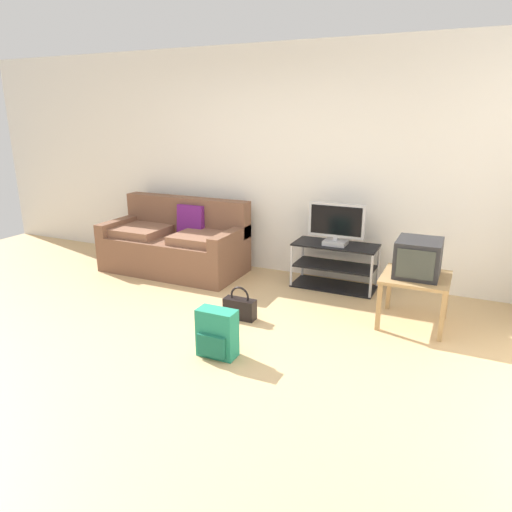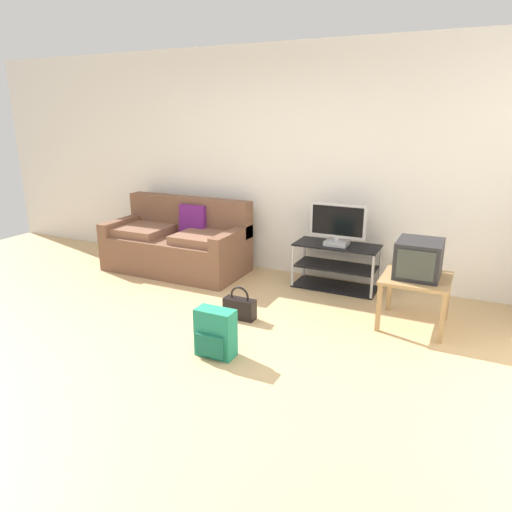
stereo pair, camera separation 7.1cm
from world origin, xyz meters
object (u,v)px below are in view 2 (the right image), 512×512
object	(u,v)px
couch	(178,244)
tv_stand	(336,266)
side_table	(416,283)
handbag	(240,307)
backpack	(215,333)
flat_tv	(338,225)
crt_tv	(419,259)

from	to	relation	value
couch	tv_stand	bearing A→B (deg)	6.57
side_table	handbag	bearing A→B (deg)	-159.43
handbag	backpack	bearing A→B (deg)	-77.49
flat_tv	handbag	distance (m)	1.49
backpack	crt_tv	bearing A→B (deg)	38.88
side_table	backpack	xyz separation A→B (m)	(-1.38, -1.32, -0.22)
tv_stand	crt_tv	bearing A→B (deg)	-34.08
flat_tv	crt_tv	distance (m)	1.13
flat_tv	handbag	world-z (taller)	flat_tv
tv_stand	flat_tv	bearing A→B (deg)	-90.00
flat_tv	side_table	xyz separation A→B (m)	(0.95, -0.63, -0.33)
couch	side_table	xyz separation A→B (m)	(2.95, -0.43, 0.08)
couch	tv_stand	world-z (taller)	couch
tv_stand	crt_tv	xyz separation A→B (m)	(0.95, -0.64, 0.40)
flat_tv	side_table	size ratio (longest dim) A/B	1.05
handbag	crt_tv	bearing A→B (deg)	21.09
flat_tv	handbag	size ratio (longest dim) A/B	1.92
tv_stand	handbag	xyz separation A→B (m)	(-0.59, -1.23, -0.14)
couch	side_table	world-z (taller)	couch
couch	handbag	world-z (taller)	couch
handbag	side_table	bearing A→B (deg)	20.57
tv_stand	side_table	bearing A→B (deg)	-34.75
flat_tv	side_table	bearing A→B (deg)	-33.83
tv_stand	crt_tv	world-z (taller)	crt_tv
backpack	handbag	xyz separation A→B (m)	(-0.16, 0.74, -0.09)
tv_stand	backpack	bearing A→B (deg)	-102.32
tv_stand	crt_tv	distance (m)	1.21
flat_tv	side_table	world-z (taller)	flat_tv
crt_tv	handbag	xyz separation A→B (m)	(-1.54, -0.59, -0.54)
tv_stand	handbag	size ratio (longest dim) A/B	2.86
couch	tv_stand	xyz separation A→B (m)	(2.00, 0.23, -0.08)
backpack	handbag	world-z (taller)	backpack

